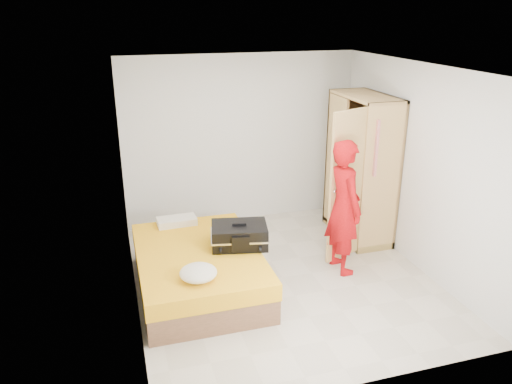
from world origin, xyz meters
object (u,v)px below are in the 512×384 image
object	(u,v)px
person	(344,207)
round_cushion	(198,273)
wardrobe	(360,173)
suitcase	(239,235)
bed	(199,270)

from	to	relation	value
person	round_cushion	distance (m)	2.08
wardrobe	person	distance (m)	1.06
wardrobe	suitcase	xyz separation A→B (m)	(-1.99, -0.77, -0.37)
suitcase	round_cushion	distance (m)	0.91
person	suitcase	bearing A→B (deg)	83.51
round_cushion	person	bearing A→B (deg)	17.00
bed	suitcase	bearing A→B (deg)	1.40
round_cushion	wardrobe	bearing A→B (deg)	28.73
wardrobe	round_cushion	size ratio (longest dim) A/B	5.23
suitcase	round_cushion	bearing A→B (deg)	-121.91
person	suitcase	size ratio (longest dim) A/B	2.26
wardrobe	person	size ratio (longest dim) A/B	1.21
person	bed	bearing A→B (deg)	84.57
wardrobe	person	bearing A→B (deg)	-127.88
wardrobe	person	world-z (taller)	wardrobe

